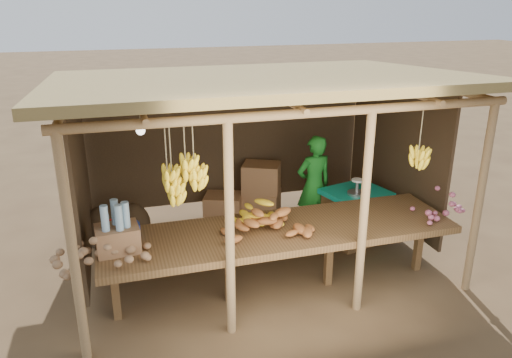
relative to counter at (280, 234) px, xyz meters
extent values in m
plane|color=brown|center=(0.00, 0.95, -0.74)|extent=(60.00, 60.00, 0.00)
cylinder|color=#99774F|center=(-2.10, -0.55, 0.36)|extent=(0.09, 0.09, 2.20)
cylinder|color=#99774F|center=(2.10, -0.55, 0.36)|extent=(0.09, 0.09, 2.20)
cylinder|color=#99774F|center=(-2.10, 2.45, 0.36)|extent=(0.09, 0.09, 2.20)
cylinder|color=#99774F|center=(2.10, 2.45, 0.36)|extent=(0.09, 0.09, 2.20)
cylinder|color=#99774F|center=(-0.70, -0.55, 0.36)|extent=(0.09, 0.09, 2.20)
cylinder|color=#99774F|center=(0.70, -0.55, 0.36)|extent=(0.09, 0.09, 2.20)
cylinder|color=#99774F|center=(0.00, -0.55, 1.46)|extent=(4.40, 0.09, 0.09)
cylinder|color=#99774F|center=(0.00, 2.45, 1.46)|extent=(4.40, 0.09, 0.09)
cube|color=olive|center=(0.00, 0.95, 1.55)|extent=(4.70, 3.50, 0.28)
cube|color=#41301E|center=(0.00, 2.43, 0.47)|extent=(4.20, 0.04, 1.98)
cube|color=#41301E|center=(-2.08, 1.15, 0.47)|extent=(0.04, 2.40, 1.98)
cube|color=#41301E|center=(2.08, 1.15, 0.47)|extent=(0.04, 2.40, 1.98)
cube|color=brown|center=(0.00, 0.00, 0.02)|extent=(3.90, 1.05, 0.08)
cube|color=brown|center=(-1.80, 0.00, -0.38)|extent=(0.08, 0.08, 0.72)
cube|color=brown|center=(-0.60, 0.00, -0.38)|extent=(0.08, 0.08, 0.72)
cube|color=brown|center=(0.60, 0.00, -0.38)|extent=(0.08, 0.08, 0.72)
cube|color=brown|center=(1.80, 0.00, -0.38)|extent=(0.08, 0.08, 0.72)
cylinder|color=navy|center=(-1.69, 0.25, 0.13)|extent=(0.41, 0.41, 0.14)
cube|color=#8F6340|center=(-1.72, -0.02, 0.19)|extent=(0.44, 0.36, 0.26)
imported|color=#197220|center=(0.96, 1.34, -0.02)|extent=(0.56, 0.40, 1.44)
cube|color=brown|center=(1.42, 0.96, -0.41)|extent=(0.85, 0.77, 0.66)
cube|color=#0D9886|center=(1.42, 0.96, -0.04)|extent=(0.94, 0.86, 0.07)
cube|color=#8F6340|center=(0.39, 2.00, -0.50)|extent=(0.67, 0.62, 0.43)
cube|color=#8F6340|center=(0.39, 2.00, -0.07)|extent=(0.67, 0.62, 0.43)
cube|color=#8F6340|center=(-0.20, 2.00, -0.50)|extent=(0.67, 0.62, 0.43)
ellipsoid|color=#41301E|center=(-1.94, 1.82, -0.46)|extent=(0.47, 0.47, 0.64)
ellipsoid|color=#41301E|center=(-1.52, 1.82, -0.46)|extent=(0.47, 0.47, 0.64)
camera|label=1|loc=(-1.66, -4.69, 2.43)|focal=35.00mm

